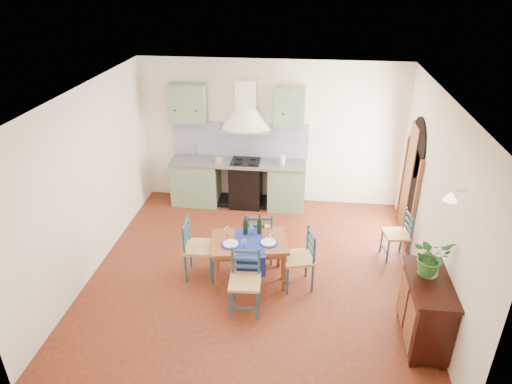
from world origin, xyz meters
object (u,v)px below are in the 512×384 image
Objects in this scene: chair_near at (245,281)px; sideboard at (425,309)px; potted_plant at (431,257)px; dining_table at (250,245)px.

chair_near is 2.32m from sideboard.
chair_near is at bearing 175.49° from potted_plant.
potted_plant reaches higher than sideboard.
sideboard is at bearing -84.45° from potted_plant.
chair_near is 2.40m from potted_plant.
potted_plant is (-0.01, 0.15, 0.67)m from sideboard.
dining_table is at bearing 91.91° from chair_near.
sideboard is at bearing -8.22° from chair_near.
potted_plant reaches higher than dining_table.
dining_table is 2.52m from sideboard.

